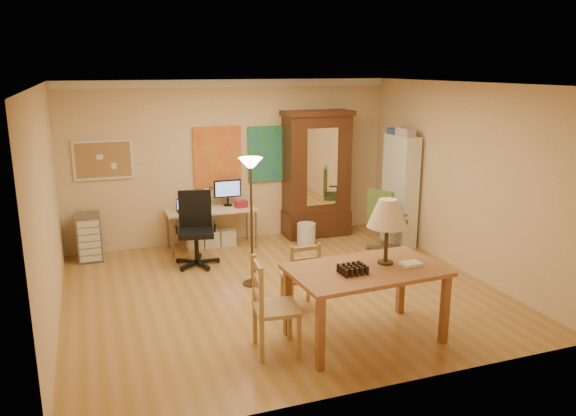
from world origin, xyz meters
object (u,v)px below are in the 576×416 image
object	(u,v)px
dining_table	(374,253)
armoire	(316,182)
office_chair_green	(385,235)
office_chair_black	(197,246)
bookshelf	(400,191)
computer_desk	(213,224)

from	to	relation	value
dining_table	armoire	distance (m)	3.89
office_chair_green	office_chair_black	bearing A→B (deg)	172.21
office_chair_green	armoire	world-z (taller)	armoire
armoire	bookshelf	xyz separation A→B (m)	(1.11, -0.93, -0.04)
bookshelf	office_chair_black	bearing A→B (deg)	178.53
office_chair_black	bookshelf	xyz separation A→B (m)	(3.40, -0.09, 0.61)
dining_table	office_chair_green	distance (m)	3.08
office_chair_black	dining_table	bearing A→B (deg)	-65.01
office_chair_green	bookshelf	bearing A→B (deg)	37.16
computer_desk	armoire	world-z (taller)	armoire
dining_table	office_chair_green	world-z (taller)	dining_table
computer_desk	office_chair_black	bearing A→B (deg)	-118.79
computer_desk	office_chair_green	distance (m)	2.82
computer_desk	bookshelf	world-z (taller)	bookshelf
office_chair_black	armoire	world-z (taller)	armoire
office_chair_black	computer_desk	bearing A→B (deg)	61.21
computer_desk	office_chair_black	xyz separation A→B (m)	(-0.41, -0.75, -0.10)
armoire	bookshelf	world-z (taller)	armoire
bookshelf	computer_desk	bearing A→B (deg)	164.26
office_chair_black	office_chair_green	world-z (taller)	office_chair_black
dining_table	office_chair_green	xyz separation A→B (m)	(1.60, 2.54, -0.69)
office_chair_black	armoire	xyz separation A→B (m)	(2.29, 0.84, 0.65)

